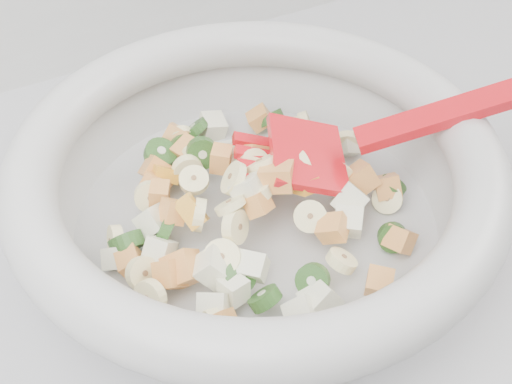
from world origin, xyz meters
TOP-DOWN VIEW (x-y plane):
  - mixing_bowl at (0.10, 1.42)m, footprint 0.49×0.38m

SIDE VIEW (x-z plane):
  - mixing_bowl at x=0.10m, z-range 0.88..1.03m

